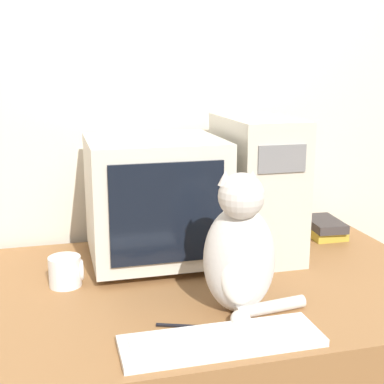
% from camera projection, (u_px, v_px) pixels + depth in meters
% --- Properties ---
extents(wall_back, '(7.00, 0.05, 2.50)m').
position_uv_depth(wall_back, '(152.00, 106.00, 1.99)').
color(wall_back, beige).
rests_on(wall_back, ground_plane).
extents(crt_monitor, '(0.42, 0.41, 0.41)m').
position_uv_depth(crt_monitor, '(155.00, 199.00, 1.74)').
color(crt_monitor, beige).
rests_on(crt_monitor, desk).
extents(computer_tower, '(0.22, 0.41, 0.47)m').
position_uv_depth(computer_tower, '(256.00, 186.00, 1.83)').
color(computer_tower, beige).
rests_on(computer_tower, desk).
extents(keyboard, '(0.48, 0.15, 0.02)m').
position_uv_depth(keyboard, '(222.00, 341.00, 1.25)').
color(keyboard, silver).
rests_on(keyboard, desk).
extents(cat, '(0.29, 0.23, 0.39)m').
position_uv_depth(cat, '(240.00, 252.00, 1.38)').
color(cat, silver).
rests_on(cat, desk).
extents(book_stack, '(0.13, 0.20, 0.07)m').
position_uv_depth(book_stack, '(323.00, 228.00, 2.04)').
color(book_stack, gold).
rests_on(book_stack, desk).
extents(pen, '(0.13, 0.06, 0.01)m').
position_uv_depth(pen, '(182.00, 326.00, 1.33)').
color(pen, black).
rests_on(pen, desk).
extents(mug, '(0.10, 0.10, 0.09)m').
position_uv_depth(mug, '(66.00, 271.00, 1.58)').
color(mug, white).
rests_on(mug, desk).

